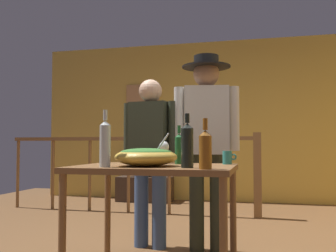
{
  "coord_description": "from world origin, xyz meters",
  "views": [
    {
      "loc": [
        0.67,
        -3.37,
        0.93
      ],
      "look_at": [
        -0.08,
        -0.32,
        1.08
      ],
      "focal_mm": 41.42,
      "sensor_mm": 36.0,
      "label": 1
    }
  ],
  "objects_px": {
    "tv_console": "(145,189)",
    "person_standing_left": "(150,149)",
    "stair_railing": "(165,163)",
    "salad_bowl": "(146,156)",
    "wine_glass": "(164,148)",
    "wine_bottle_amber": "(205,149)",
    "framed_picture": "(143,98)",
    "serving_table": "(155,178)",
    "wine_bottle_dark": "(187,145)",
    "person_standing_right": "(207,132)",
    "wine_bottle_clear": "(105,143)",
    "flat_screen_tv": "(144,160)",
    "mug_teal": "(228,158)",
    "wine_bottle_green": "(179,148)"
  },
  "relations": [
    {
      "from": "tv_console",
      "to": "salad_bowl",
      "type": "height_order",
      "value": "salad_bowl"
    },
    {
      "from": "tv_console",
      "to": "person_standing_right",
      "type": "relative_size",
      "value": 0.52
    },
    {
      "from": "stair_railing",
      "to": "wine_bottle_green",
      "type": "relative_size",
      "value": 12.14
    },
    {
      "from": "wine_bottle_green",
      "to": "person_standing_right",
      "type": "bearing_deg",
      "value": 75.31
    },
    {
      "from": "salad_bowl",
      "to": "wine_glass",
      "type": "height_order",
      "value": "salad_bowl"
    },
    {
      "from": "wine_bottle_amber",
      "to": "person_standing_left",
      "type": "height_order",
      "value": "person_standing_left"
    },
    {
      "from": "flat_screen_tv",
      "to": "salad_bowl",
      "type": "relative_size",
      "value": 1.53
    },
    {
      "from": "framed_picture",
      "to": "wine_bottle_dark",
      "type": "xyz_separation_m",
      "value": [
        1.57,
        -4.02,
        -0.82
      ]
    },
    {
      "from": "wine_bottle_amber",
      "to": "mug_teal",
      "type": "xyz_separation_m",
      "value": [
        0.08,
        0.63,
        -0.07
      ]
    },
    {
      "from": "framed_picture",
      "to": "salad_bowl",
      "type": "distance_m",
      "value": 4.2
    },
    {
      "from": "wine_bottle_clear",
      "to": "wine_bottle_amber",
      "type": "bearing_deg",
      "value": -5.5
    },
    {
      "from": "wine_bottle_amber",
      "to": "mug_teal",
      "type": "distance_m",
      "value": 0.64
    },
    {
      "from": "tv_console",
      "to": "person_standing_right",
      "type": "distance_m",
      "value": 3.2
    },
    {
      "from": "salad_bowl",
      "to": "mug_teal",
      "type": "relative_size",
      "value": 4.04
    },
    {
      "from": "wine_bottle_green",
      "to": "wine_bottle_amber",
      "type": "bearing_deg",
      "value": -63.76
    },
    {
      "from": "framed_picture",
      "to": "flat_screen_tv",
      "type": "distance_m",
      "value": 1.13
    },
    {
      "from": "wine_bottle_green",
      "to": "mug_teal",
      "type": "bearing_deg",
      "value": 8.75
    },
    {
      "from": "flat_screen_tv",
      "to": "wine_bottle_clear",
      "type": "distance_m",
      "value": 3.87
    },
    {
      "from": "serving_table",
      "to": "mug_teal",
      "type": "relative_size",
      "value": 10.43
    },
    {
      "from": "flat_screen_tv",
      "to": "salad_bowl",
      "type": "xyz_separation_m",
      "value": [
        1.12,
        -3.58,
        0.18
      ]
    },
    {
      "from": "flat_screen_tv",
      "to": "salad_bowl",
      "type": "distance_m",
      "value": 3.76
    },
    {
      "from": "wine_bottle_clear",
      "to": "wine_bottle_green",
      "type": "bearing_deg",
      "value": 52.71
    },
    {
      "from": "stair_railing",
      "to": "flat_screen_tv",
      "type": "relative_size",
      "value": 5.45
    },
    {
      "from": "stair_railing",
      "to": "wine_glass",
      "type": "bearing_deg",
      "value": -75.86
    },
    {
      "from": "serving_table",
      "to": "person_standing_right",
      "type": "relative_size",
      "value": 0.64
    },
    {
      "from": "wine_bottle_amber",
      "to": "wine_glass",
      "type": "bearing_deg",
      "value": 122.64
    },
    {
      "from": "stair_railing",
      "to": "flat_screen_tv",
      "type": "xyz_separation_m",
      "value": [
        -0.6,
        1.02,
        -0.01
      ]
    },
    {
      "from": "wine_glass",
      "to": "person_standing_right",
      "type": "xyz_separation_m",
      "value": [
        0.28,
        0.44,
        0.13
      ]
    },
    {
      "from": "wine_glass",
      "to": "person_standing_left",
      "type": "relative_size",
      "value": 0.11
    },
    {
      "from": "serving_table",
      "to": "wine_glass",
      "type": "height_order",
      "value": "wine_glass"
    },
    {
      "from": "salad_bowl",
      "to": "wine_bottle_dark",
      "type": "distance_m",
      "value": 0.34
    },
    {
      "from": "wine_bottle_dark",
      "to": "serving_table",
      "type": "bearing_deg",
      "value": 140.59
    },
    {
      "from": "wine_bottle_clear",
      "to": "wine_glass",
      "type": "bearing_deg",
      "value": 67.46
    },
    {
      "from": "stair_railing",
      "to": "wine_glass",
      "type": "xyz_separation_m",
      "value": [
        0.54,
        -2.14,
        0.22
      ]
    },
    {
      "from": "tv_console",
      "to": "person_standing_left",
      "type": "relative_size",
      "value": 0.59
    },
    {
      "from": "framed_picture",
      "to": "wine_bottle_dark",
      "type": "distance_m",
      "value": 4.39
    },
    {
      "from": "tv_console",
      "to": "wine_bottle_dark",
      "type": "distance_m",
      "value": 4.06
    },
    {
      "from": "wine_glass",
      "to": "wine_bottle_clear",
      "type": "relative_size",
      "value": 0.46
    },
    {
      "from": "tv_console",
      "to": "person_standing_right",
      "type": "xyz_separation_m",
      "value": [
        1.42,
        -2.75,
        0.84
      ]
    },
    {
      "from": "flat_screen_tv",
      "to": "person_standing_right",
      "type": "xyz_separation_m",
      "value": [
        1.42,
        -2.72,
        0.36
      ]
    },
    {
      "from": "framed_picture",
      "to": "serving_table",
      "type": "distance_m",
      "value": 4.15
    },
    {
      "from": "salad_bowl",
      "to": "person_standing_left",
      "type": "distance_m",
      "value": 0.9
    },
    {
      "from": "wine_bottle_clear",
      "to": "mug_teal",
      "type": "bearing_deg",
      "value": 37.07
    },
    {
      "from": "wine_glass",
      "to": "wine_bottle_clear",
      "type": "bearing_deg",
      "value": -112.54
    },
    {
      "from": "framed_picture",
      "to": "wine_bottle_clear",
      "type": "height_order",
      "value": "framed_picture"
    },
    {
      "from": "stair_railing",
      "to": "wine_glass",
      "type": "distance_m",
      "value": 2.21
    },
    {
      "from": "salad_bowl",
      "to": "wine_bottle_clear",
      "type": "distance_m",
      "value": 0.3
    },
    {
      "from": "wine_glass",
      "to": "wine_bottle_green",
      "type": "xyz_separation_m",
      "value": [
        0.14,
        -0.09,
        -0.0
      ]
    },
    {
      "from": "stair_railing",
      "to": "salad_bowl",
      "type": "bearing_deg",
      "value": -78.56
    },
    {
      "from": "wine_bottle_amber",
      "to": "person_standing_right",
      "type": "height_order",
      "value": "person_standing_right"
    }
  ]
}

